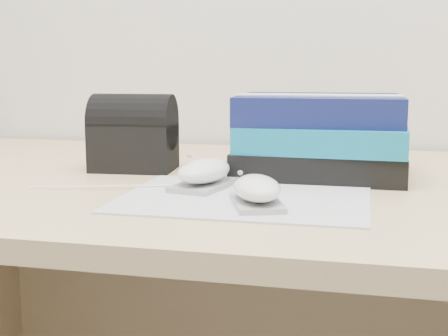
% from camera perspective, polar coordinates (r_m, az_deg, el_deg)
% --- Properties ---
extents(desk, '(1.60, 0.80, 0.73)m').
position_cam_1_polar(desk, '(1.12, 8.33, -12.52)').
color(desk, tan).
rests_on(desk, ground).
extents(mousepad, '(0.34, 0.26, 0.00)m').
position_cam_1_polar(mousepad, '(0.86, 1.95, -2.73)').
color(mousepad, '#9E9CA5').
rests_on(mousepad, desk).
extents(mouse_rear, '(0.09, 0.13, 0.05)m').
position_cam_1_polar(mouse_rear, '(0.92, -1.85, -0.47)').
color(mouse_rear, '#A0A1A3').
rests_on(mouse_rear, mousepad).
extents(mouse_front, '(0.09, 0.12, 0.05)m').
position_cam_1_polar(mouse_front, '(0.80, 3.02, -2.08)').
color(mouse_front, '#A0A0A2').
rests_on(mouse_front, mousepad).
extents(usb_cable, '(0.22, 0.07, 0.00)m').
position_cam_1_polar(usb_cable, '(0.94, -10.75, -1.66)').
color(usb_cable, white).
rests_on(usb_cable, mousepad).
extents(book_stack, '(0.28, 0.22, 0.13)m').
position_cam_1_polar(book_stack, '(1.04, 8.84, 2.91)').
color(book_stack, black).
rests_on(book_stack, desk).
extents(pouch, '(0.15, 0.11, 0.13)m').
position_cam_1_polar(pouch, '(1.09, -8.27, 3.15)').
color(pouch, black).
rests_on(pouch, desk).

